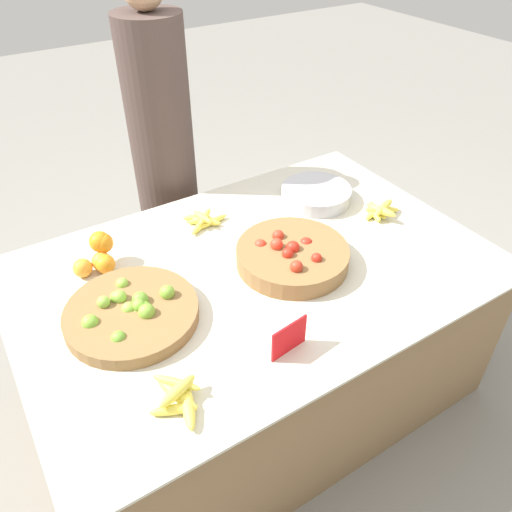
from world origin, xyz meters
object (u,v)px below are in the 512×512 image
object	(u,v)px
tomato_basket	(292,255)
vendor_person	(166,168)
metal_bowl	(316,194)
price_sign	(289,338)
lime_bowl	(132,313)

from	to	relation	value
tomato_basket	vendor_person	distance (m)	0.88
metal_bowl	price_sign	xyz separation A→B (m)	(-0.62, -0.66, 0.03)
lime_bowl	vendor_person	xyz separation A→B (m)	(0.50, 0.83, 0.02)
tomato_basket	vendor_person	world-z (taller)	vendor_person
vendor_person	price_sign	bearing A→B (deg)	-96.58
tomato_basket	metal_bowl	xyz separation A→B (m)	(0.36, 0.31, -0.01)
metal_bowl	tomato_basket	bearing A→B (deg)	-138.69
tomato_basket	vendor_person	bearing A→B (deg)	97.82
tomato_basket	vendor_person	xyz separation A→B (m)	(-0.12, 0.87, 0.01)
lime_bowl	metal_bowl	distance (m)	1.01
lime_bowl	vendor_person	size ratio (longest dim) A/B	0.28
tomato_basket	price_sign	xyz separation A→B (m)	(-0.26, -0.35, 0.02)
metal_bowl	vendor_person	world-z (taller)	vendor_person
tomato_basket	price_sign	distance (m)	0.43
price_sign	metal_bowl	bearing A→B (deg)	39.59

